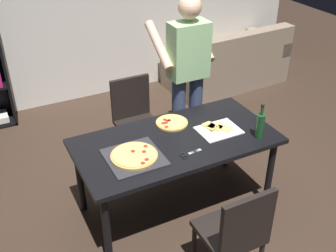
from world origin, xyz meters
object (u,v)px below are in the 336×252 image
(dining_table, at_px, (176,147))
(chair_near_camera, at_px, (236,231))
(person_serving_pizza, at_px, (187,71))
(couch, at_px, (228,65))
(kitchen_scissors, at_px, (188,154))
(second_pizza_plain, at_px, (172,123))
(wine_bottle, at_px, (260,125))
(pepperoni_pizza_on_tray, at_px, (134,156))
(chair_far_side, at_px, (135,115))

(dining_table, xyz_separation_m, chair_near_camera, (-0.00, -0.92, -0.16))
(person_serving_pizza, bearing_deg, couch, 42.36)
(couch, xyz_separation_m, kitchen_scissors, (-1.93, -2.23, 0.45))
(chair_near_camera, xyz_separation_m, second_pizza_plain, (0.08, 1.16, 0.25))
(chair_near_camera, height_order, second_pizza_plain, chair_near_camera)
(wine_bottle, bearing_deg, pepperoni_pizza_on_tray, 169.12)
(wine_bottle, distance_m, kitchen_scissors, 0.68)
(dining_table, height_order, pepperoni_pizza_on_tray, pepperoni_pizza_on_tray)
(chair_near_camera, relative_size, person_serving_pizza, 0.51)
(couch, distance_m, wine_bottle, 2.66)
(chair_far_side, xyz_separation_m, couch, (1.90, 1.07, -0.21))
(person_serving_pizza, distance_m, pepperoni_pizza_on_tray, 1.22)
(dining_table, xyz_separation_m, kitchen_scissors, (-0.02, -0.24, 0.08))
(chair_far_side, relative_size, second_pizza_plain, 3.11)
(dining_table, height_order, chair_near_camera, chair_near_camera)
(dining_table, bearing_deg, chair_near_camera, -90.00)
(chair_near_camera, distance_m, person_serving_pizza, 1.76)
(couch, xyz_separation_m, pepperoni_pizza_on_tray, (-2.32, -2.07, 0.46))
(dining_table, xyz_separation_m, couch, (1.90, 1.99, -0.37))
(couch, bearing_deg, wine_bottle, -118.97)
(couch, distance_m, second_pizza_plain, 2.56)
(couch, height_order, person_serving_pizza, person_serving_pizza)
(chair_far_side, relative_size, pepperoni_pizza_on_tray, 2.07)
(chair_near_camera, bearing_deg, second_pizza_plain, 85.83)
(chair_far_side, distance_m, second_pizza_plain, 0.73)
(wine_bottle, bearing_deg, second_pizza_plain, 136.38)
(person_serving_pizza, bearing_deg, second_pizza_plain, -131.72)
(person_serving_pizza, distance_m, kitchen_scissors, 1.10)
(chair_near_camera, xyz_separation_m, pepperoni_pizza_on_tray, (-0.42, 0.83, 0.25))
(person_serving_pizza, relative_size, pepperoni_pizza_on_tray, 4.02)
(wine_bottle, height_order, second_pizza_plain, wine_bottle)
(dining_table, relative_size, chair_far_side, 1.90)
(dining_table, xyz_separation_m, wine_bottle, (0.64, -0.29, 0.19))
(chair_far_side, bearing_deg, kitchen_scissors, -91.19)
(chair_near_camera, relative_size, wine_bottle, 2.85)
(chair_near_camera, bearing_deg, person_serving_pizza, 73.11)
(kitchen_scissors, relative_size, second_pizza_plain, 0.68)
(couch, height_order, pepperoni_pizza_on_tray, couch)
(dining_table, xyz_separation_m, person_serving_pizza, (0.49, 0.70, 0.32))
(chair_far_side, bearing_deg, dining_table, -90.00)
(chair_near_camera, height_order, couch, chair_near_camera)
(chair_far_side, bearing_deg, chair_near_camera, -90.00)
(pepperoni_pizza_on_tray, bearing_deg, chair_far_side, 67.38)
(couch, bearing_deg, dining_table, -133.77)
(second_pizza_plain, bearing_deg, pepperoni_pizza_on_tray, -146.89)
(second_pizza_plain, bearing_deg, wine_bottle, -43.62)
(chair_near_camera, distance_m, couch, 3.48)
(chair_near_camera, bearing_deg, chair_far_side, 90.00)
(wine_bottle, xyz_separation_m, second_pizza_plain, (-0.56, 0.53, -0.11))
(dining_table, relative_size, couch, 0.98)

